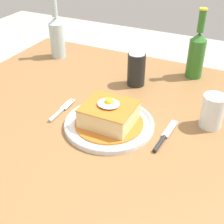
# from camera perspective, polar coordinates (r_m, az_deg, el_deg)

# --- Properties ---
(dining_table) EXTENTS (1.20, 0.97, 0.76)m
(dining_table) POSITION_cam_1_polar(r_m,az_deg,el_deg) (1.06, -0.26, -4.99)
(dining_table) COLOR olive
(dining_table) RESTS_ON ground_plane
(main_plate) EXTENTS (0.27, 0.27, 0.02)m
(main_plate) POSITION_cam_1_polar(r_m,az_deg,el_deg) (0.93, -0.53, -2.20)
(main_plate) COLOR white
(main_plate) RESTS_ON dining_table
(sandwich_meal) EXTENTS (0.21, 0.21, 0.09)m
(sandwich_meal) POSITION_cam_1_polar(r_m,az_deg,el_deg) (0.91, -0.55, -0.53)
(sandwich_meal) COLOR #C66B23
(sandwich_meal) RESTS_ON main_plate
(fork) EXTENTS (0.02, 0.14, 0.01)m
(fork) POSITION_cam_1_polar(r_m,az_deg,el_deg) (1.01, -9.72, 0.09)
(fork) COLOR silver
(fork) RESTS_ON dining_table
(knife) EXTENTS (0.03, 0.17, 0.01)m
(knife) POSITION_cam_1_polar(r_m,az_deg,el_deg) (0.89, 9.42, -5.00)
(knife) COLOR #262628
(knife) RESTS_ON dining_table
(soda_can) EXTENTS (0.07, 0.07, 0.12)m
(soda_can) POSITION_cam_1_polar(r_m,az_deg,el_deg) (1.14, 4.35, 7.95)
(soda_can) COLOR black
(soda_can) RESTS_ON dining_table
(beer_bottle_green) EXTENTS (0.06, 0.06, 0.27)m
(beer_bottle_green) POSITION_cam_1_polar(r_m,az_deg,el_deg) (1.23, 15.47, 10.59)
(beer_bottle_green) COLOR #2D6B23
(beer_bottle_green) RESTS_ON dining_table
(beer_bottle_clear) EXTENTS (0.06, 0.06, 0.27)m
(beer_bottle_clear) POSITION_cam_1_polar(r_m,az_deg,el_deg) (1.39, -10.23, 13.93)
(beer_bottle_clear) COLOR #ADC6CC
(beer_bottle_clear) RESTS_ON dining_table
(drinking_glass) EXTENTS (0.07, 0.07, 0.10)m
(drinking_glass) POSITION_cam_1_polar(r_m,az_deg,el_deg) (0.96, 18.12, -0.26)
(drinking_glass) COLOR gold
(drinking_glass) RESTS_ON dining_table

